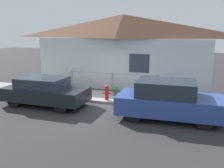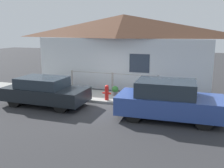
% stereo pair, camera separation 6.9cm
% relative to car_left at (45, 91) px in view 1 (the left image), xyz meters
% --- Properties ---
extents(ground_plane, '(60.00, 60.00, 0.00)m').
position_rel_car_left_xyz_m(ground_plane, '(2.25, 1.06, -0.66)').
color(ground_plane, '#2D2D30').
extents(sidewalk, '(24.00, 1.99, 0.11)m').
position_rel_car_left_xyz_m(sidewalk, '(2.25, 2.05, -0.60)').
color(sidewalk, gray).
rests_on(sidewalk, ground_plane).
extents(house, '(10.35, 2.23, 4.25)m').
position_rel_car_left_xyz_m(house, '(2.25, 4.75, 2.70)').
color(house, silver).
rests_on(house, ground_plane).
extents(fence, '(4.90, 0.10, 1.05)m').
position_rel_car_left_xyz_m(fence, '(2.25, 2.90, 0.04)').
color(fence, gray).
rests_on(fence, sidewalk).
extents(car_left, '(3.81, 1.70, 1.28)m').
position_rel_car_left_xyz_m(car_left, '(0.00, 0.00, 0.00)').
color(car_left, black).
rests_on(car_left, ground_plane).
extents(car_right, '(4.05, 1.95, 1.50)m').
position_rel_car_left_xyz_m(car_right, '(5.50, -0.00, 0.08)').
color(car_right, '#2D4793').
rests_on(car_right, ground_plane).
extents(fire_hydrant, '(0.43, 0.19, 0.72)m').
position_rel_car_left_xyz_m(fire_hydrant, '(2.48, 1.37, -0.17)').
color(fire_hydrant, red).
rests_on(fire_hydrant, sidewalk).
extents(potted_plant_near_hydrant, '(0.33, 0.33, 0.49)m').
position_rel_car_left_xyz_m(potted_plant_near_hydrant, '(2.61, 2.25, -0.28)').
color(potted_plant_near_hydrant, slate).
rests_on(potted_plant_near_hydrant, sidewalk).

